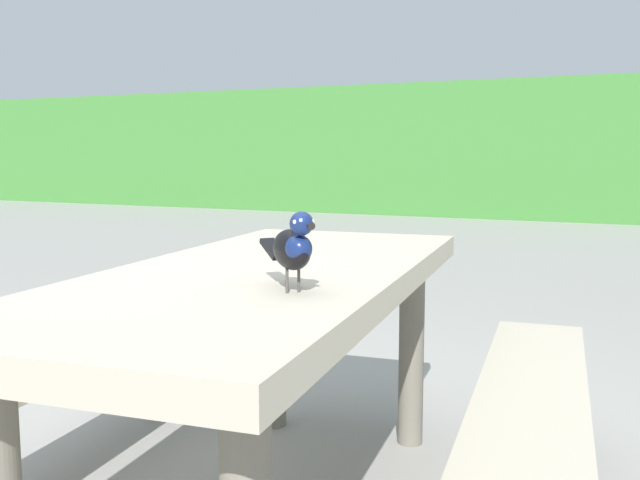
{
  "coord_description": "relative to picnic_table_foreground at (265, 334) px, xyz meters",
  "views": [
    {
      "loc": [
        1.28,
        -1.61,
        1.05
      ],
      "look_at": [
        0.57,
        -0.08,
        0.84
      ],
      "focal_mm": 39.78,
      "sensor_mm": 36.0,
      "label": 1
    }
  ],
  "objects": [
    {
      "name": "hedge_wall",
      "position": [
        -0.35,
        10.17,
        0.53
      ],
      "size": [
        28.0,
        1.21,
        2.18
      ],
      "primitive_type": "cube",
      "color": "#428438",
      "rests_on": "ground"
    },
    {
      "name": "bird_grackle",
      "position": [
        0.23,
        -0.28,
        0.29
      ],
      "size": [
        0.23,
        0.21,
        0.18
      ],
      "color": "black",
      "rests_on": "picnic_table_foreground"
    },
    {
      "name": "picnic_table_foreground",
      "position": [
        0.0,
        0.0,
        0.0
      ],
      "size": [
        1.85,
        1.88,
        0.74
      ],
      "color": "#B2A893",
      "rests_on": "ground"
    }
  ]
}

